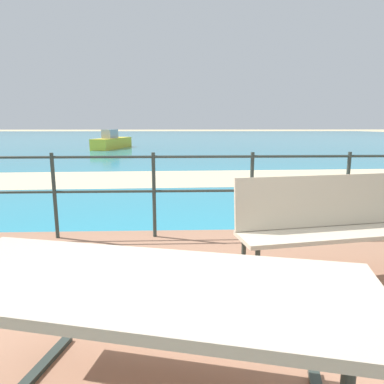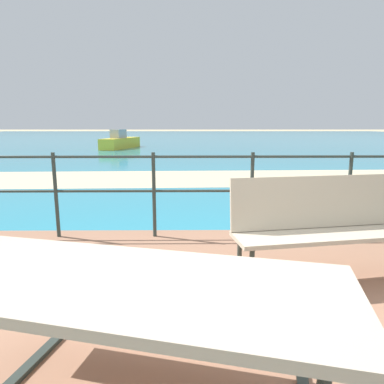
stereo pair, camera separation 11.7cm
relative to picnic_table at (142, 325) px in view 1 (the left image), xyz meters
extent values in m
plane|color=tan|center=(0.44, 0.51, -0.66)|extent=(240.00, 240.00, 0.00)
cube|color=#996B51|center=(0.44, 0.51, -0.63)|extent=(6.40, 5.20, 0.06)
cube|color=teal|center=(0.44, 40.51, -0.65)|extent=(90.00, 90.00, 0.01)
cube|color=beige|center=(0.44, 7.98, -0.65)|extent=(54.07, 4.79, 0.01)
cube|color=tan|center=(0.00, 0.00, 0.17)|extent=(1.83, 1.05, 0.04)
cube|color=tan|center=(0.12, 0.50, -0.12)|extent=(1.74, 0.67, 0.04)
cube|color=#BCAD93|center=(1.50, 1.57, -0.16)|extent=(1.78, 0.69, 0.04)
cube|color=#BCAD93|center=(1.47, 1.75, 0.09)|extent=(1.73, 0.38, 0.46)
cylinder|color=#2D3833|center=(0.75, 1.29, -0.38)|extent=(0.04, 0.04, 0.44)
cylinder|color=#2D3833|center=(0.70, 1.58, -0.38)|extent=(0.04, 0.04, 0.44)
cylinder|color=#2D3833|center=(-1.33, 2.87, -0.08)|extent=(0.04, 0.04, 1.03)
cylinder|color=#2D3833|center=(-0.15, 2.87, -0.08)|extent=(0.04, 0.04, 1.03)
cylinder|color=#2D3833|center=(1.03, 2.87, -0.08)|extent=(0.04, 0.04, 1.03)
cylinder|color=#2D3833|center=(2.21, 2.87, -0.08)|extent=(0.04, 0.04, 1.03)
cylinder|color=#2D3833|center=(0.44, 2.87, 0.38)|extent=(5.90, 0.03, 0.03)
cylinder|color=#2D3833|center=(0.44, 2.87, -0.03)|extent=(5.90, 0.03, 0.03)
cube|color=yellow|center=(-3.91, 20.32, -0.33)|extent=(1.81, 4.40, 0.64)
cube|color=#A5A8AD|center=(-3.97, 20.00, 0.25)|extent=(0.81, 1.36, 0.52)
cone|color=yellow|center=(-3.42, 22.67, -0.33)|extent=(0.66, 0.61, 0.58)
camera|label=1|loc=(0.14, -1.20, 0.75)|focal=32.18mm
camera|label=2|loc=(0.26, -1.20, 0.75)|focal=32.18mm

